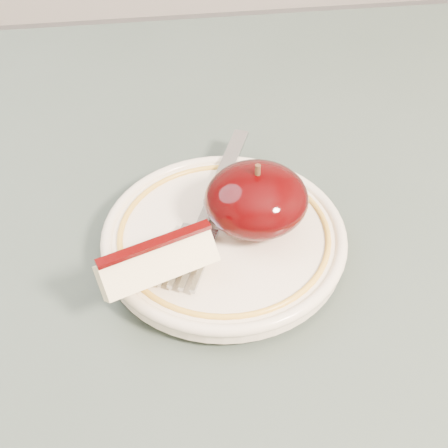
{
  "coord_description": "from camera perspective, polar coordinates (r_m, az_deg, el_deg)",
  "views": [
    {
      "loc": [
        -0.03,
        -0.24,
        1.09
      ],
      "look_at": [
        0.01,
        0.07,
        0.78
      ],
      "focal_mm": 50.0,
      "sensor_mm": 36.0,
      "label": 1
    }
  ],
  "objects": [
    {
      "name": "table",
      "position": [
        0.49,
        -0.37,
        -15.89
      ],
      "size": [
        0.9,
        0.9,
        0.75
      ],
      "color": "brown",
      "rests_on": "ground"
    },
    {
      "name": "plate",
      "position": [
        0.46,
        0.0,
        -1.25
      ],
      "size": [
        0.18,
        0.18,
        0.02
      ],
      "color": "beige",
      "rests_on": "table"
    },
    {
      "name": "apple_half",
      "position": [
        0.45,
        2.98,
        2.28
      ],
      "size": [
        0.08,
        0.07,
        0.05
      ],
      "color": "black",
      "rests_on": "plate"
    },
    {
      "name": "apple_wedge",
      "position": [
        0.41,
        -6.17,
        -3.53
      ],
      "size": [
        0.09,
        0.06,
        0.04
      ],
      "rotation": [
        0.0,
        0.0,
        0.35
      ],
      "color": "#F3E6B3",
      "rests_on": "plate"
    },
    {
      "name": "fork",
      "position": [
        0.47,
        -1.23,
        1.76
      ],
      "size": [
        0.09,
        0.17,
        0.0
      ],
      "rotation": [
        0.0,
        0.0,
        1.17
      ],
      "color": "#96999E",
      "rests_on": "plate"
    }
  ]
}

